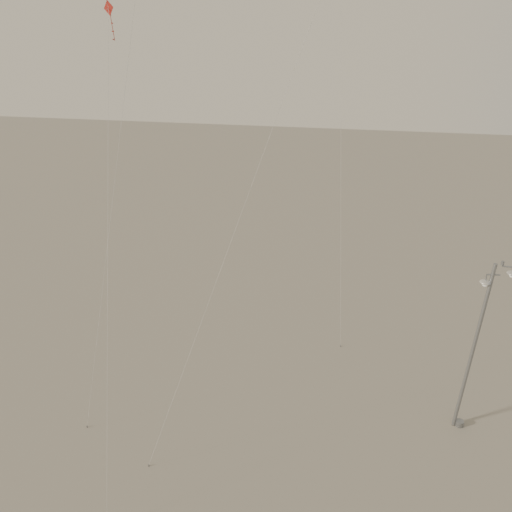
# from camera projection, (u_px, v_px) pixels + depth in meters

# --- Properties ---
(ground) EXTENTS (160.00, 160.00, 0.00)m
(ground) POSITION_uv_depth(u_px,v_px,m) (277.00, 481.00, 26.28)
(ground) COLOR gray
(ground) RESTS_ON ground
(street_lamp) EXTENTS (1.72, 0.53, 9.48)m
(street_lamp) POSITION_uv_depth(u_px,v_px,m) (477.00, 344.00, 27.61)
(street_lamp) COLOR gray
(street_lamp) RESTS_ON ground
(kite_1) EXTENTS (8.91, 5.98, 25.72)m
(kite_1) POSITION_uv_depth(u_px,v_px,m) (309.00, 30.00, 22.05)
(kite_1) COLOR #2F2B27
(kite_1) RESTS_ON ground
(kite_3) EXTENTS (2.34, 10.13, 20.27)m
(kite_3) POSITION_uv_depth(u_px,v_px,m) (108.00, 141.00, 24.60)
(kite_3) COLOR maroon
(kite_3) RESTS_ON ground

